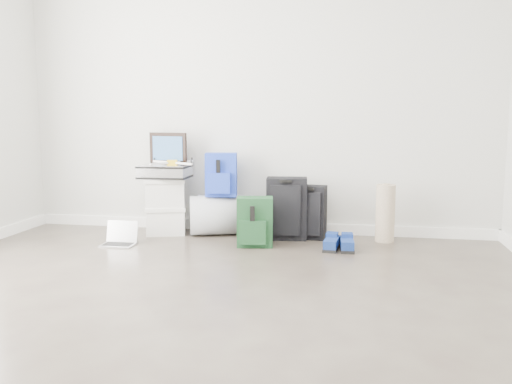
% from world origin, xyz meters
% --- Properties ---
extents(ground, '(5.00, 5.00, 0.00)m').
position_xyz_m(ground, '(0.00, 0.00, 0.00)').
color(ground, '#362C27').
rests_on(ground, ground).
extents(boxes_stack, '(0.44, 0.40, 0.53)m').
position_xyz_m(boxes_stack, '(-0.82, 2.24, 0.27)').
color(boxes_stack, silver).
rests_on(boxes_stack, ground).
extents(briefcase, '(0.45, 0.33, 0.13)m').
position_xyz_m(briefcase, '(-0.82, 2.24, 0.60)').
color(briefcase, '#B2B2B7').
rests_on(briefcase, boxes_stack).
extents(painting, '(0.39, 0.11, 0.30)m').
position_xyz_m(painting, '(-0.82, 2.33, 0.81)').
color(painting, black).
rests_on(painting, briefcase).
extents(drone, '(0.47, 0.47, 0.05)m').
position_xyz_m(drone, '(-0.74, 2.22, 0.68)').
color(drone, yellow).
rests_on(drone, briefcase).
extents(duffel_bag, '(0.68, 0.53, 0.37)m').
position_xyz_m(duffel_bag, '(-0.29, 2.30, 0.19)').
color(duffel_bag, gray).
rests_on(duffel_bag, ground).
extents(blue_backpack, '(0.31, 0.25, 0.40)m').
position_xyz_m(blue_backpack, '(-0.29, 2.27, 0.56)').
color(blue_backpack, '#1A29AF').
rests_on(blue_backpack, duffel_bag).
extents(large_suitcase, '(0.38, 0.26, 0.56)m').
position_xyz_m(large_suitcase, '(0.34, 2.22, 0.28)').
color(large_suitcase, black).
rests_on(large_suitcase, ground).
extents(green_backpack, '(0.33, 0.26, 0.43)m').
position_xyz_m(green_backpack, '(0.10, 1.88, 0.21)').
color(green_backpack, '#12321A').
rests_on(green_backpack, ground).
extents(carry_on, '(0.33, 0.24, 0.49)m').
position_xyz_m(carry_on, '(0.53, 2.27, 0.24)').
color(carry_on, black).
rests_on(carry_on, ground).
extents(shoes, '(0.26, 0.29, 0.09)m').
position_xyz_m(shoes, '(0.82, 1.89, 0.05)').
color(shoes, black).
rests_on(shoes, ground).
extents(rolled_rug, '(0.17, 0.17, 0.51)m').
position_xyz_m(rolled_rug, '(1.21, 2.27, 0.26)').
color(rolled_rug, tan).
rests_on(rolled_rug, ground).
extents(laptop, '(0.28, 0.21, 0.20)m').
position_xyz_m(laptop, '(-1.07, 1.73, 0.05)').
color(laptop, '#BBBBBF').
rests_on(laptop, ground).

